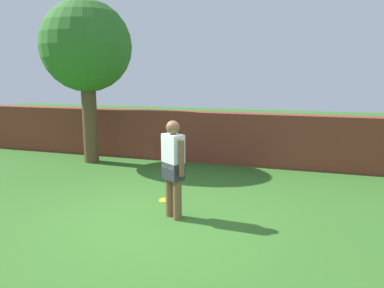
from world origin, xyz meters
The scene contains 5 objects.
ground_plane centered at (0.00, 0.00, 0.00)m, with size 40.00×40.00×0.00m, color #336623.
brick_wall centered at (-1.50, 4.47, 0.67)m, with size 12.96×0.50×1.35m, color brown.
tree centered at (-3.32, 3.48, 3.00)m, with size 2.34×2.34×4.22m.
person centered at (0.20, 0.37, 0.90)m, with size 0.46×0.38×1.62m.
frisbee_yellow centered at (-0.22, 1.11, 0.01)m, with size 0.27×0.27×0.02m, color yellow.
Camera 1 is at (2.28, -5.18, 2.35)m, focal length 35.22 mm.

